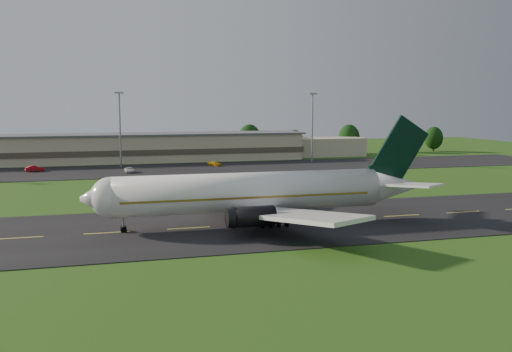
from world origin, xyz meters
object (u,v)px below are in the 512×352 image
object	(u,v)px
light_mast_east	(312,119)
service_vehicle_d	(215,164)
service_vehicle_b	(35,168)
airliner	(255,193)
terminal	(123,148)
light_mast_centre	(120,121)
service_vehicle_c	(130,170)

from	to	relation	value
light_mast_east	service_vehicle_d	world-z (taller)	light_mast_east
service_vehicle_b	service_vehicle_d	size ratio (longest dim) A/B	1.08
airliner	terminal	xyz separation A→B (m)	(-14.12, 96.19, -0.67)
light_mast_centre	service_vehicle_c	world-z (taller)	light_mast_centre
light_mast_east	service_vehicle_b	size ratio (longest dim) A/B	4.47
terminal	service_vehicle_b	size ratio (longest dim) A/B	31.83
light_mast_centre	service_vehicle_b	distance (m)	24.90
light_mast_centre	service_vehicle_c	xyz separation A→B (m)	(1.61, -12.11, -11.99)
terminal	service_vehicle_c	distance (m)	28.48
airliner	terminal	bearing A→B (deg)	98.92
light_mast_east	service_vehicle_b	bearing A→B (deg)	-177.43
light_mast_centre	service_vehicle_b	xyz separation A→B (m)	(-21.61, -3.44, -11.89)
service_vehicle_c	service_vehicle_d	world-z (taller)	service_vehicle_c
service_vehicle_b	service_vehicle_c	size ratio (longest dim) A/B	0.98
airliner	light_mast_centre	world-z (taller)	light_mast_centre
service_vehicle_c	service_vehicle_d	size ratio (longest dim) A/B	1.10
light_mast_centre	terminal	bearing A→B (deg)	85.05
airliner	service_vehicle_c	size ratio (longest dim) A/B	10.99
service_vehicle_b	service_vehicle_c	xyz separation A→B (m)	(23.22, -8.67, -0.10)
light_mast_east	service_vehicle_d	xyz separation A→B (m)	(-29.83, -2.96, -12.03)
light_mast_east	service_vehicle_c	world-z (taller)	light_mast_east
service_vehicle_b	service_vehicle_c	world-z (taller)	service_vehicle_b
light_mast_centre	light_mast_east	world-z (taller)	same
airliner	service_vehicle_b	world-z (taller)	airliner
light_mast_centre	light_mast_east	distance (m)	55.00
light_mast_centre	service_vehicle_d	xyz separation A→B (m)	(25.17, -2.96, -12.03)
terminal	service_vehicle_b	bearing A→B (deg)	-139.55
light_mast_centre	light_mast_east	xyz separation A→B (m)	(55.00, 0.00, 0.00)
terminal	light_mast_east	xyz separation A→B (m)	(53.60, -16.18, 8.75)
light_mast_centre	light_mast_east	bearing A→B (deg)	0.00
terminal	light_mast_east	distance (m)	56.67
airliner	light_mast_east	xyz separation A→B (m)	(39.48, 80.01, 8.08)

